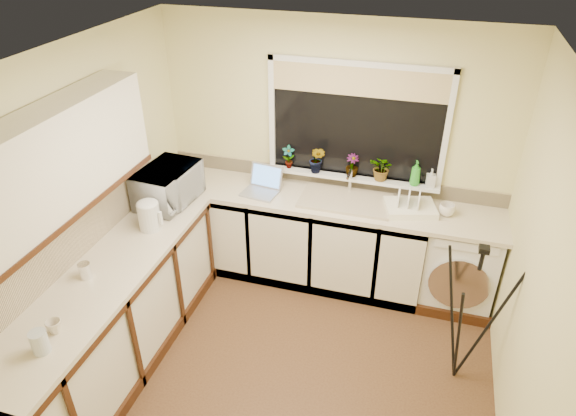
{
  "coord_description": "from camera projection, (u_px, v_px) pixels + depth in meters",
  "views": [
    {
      "loc": [
        0.82,
        -2.77,
        3.24
      ],
      "look_at": [
        -0.15,
        0.55,
        1.15
      ],
      "focal_mm": 31.97,
      "sensor_mm": 36.0,
      "label": 1
    }
  ],
  "objects": [
    {
      "name": "ceiling",
      "position": [
        287.0,
        63.0,
        2.89
      ],
      "size": [
        3.2,
        3.2,
        0.0
      ],
      "primitive_type": "plane",
      "rotation": [
        3.14,
        0.0,
        0.0
      ],
      "color": "white",
      "rests_on": "ground"
    },
    {
      "name": "plant_c",
      "position": [
        352.0,
        165.0,
        4.68
      ],
      "size": [
        0.15,
        0.15,
        0.21
      ],
      "primitive_type": "imported",
      "rotation": [
        0.0,
        0.0,
        0.38
      ],
      "color": "#999999",
      "rests_on": "windowsill"
    },
    {
      "name": "dish_rack",
      "position": [
        410.0,
        208.0,
        4.47
      ],
      "size": [
        0.5,
        0.43,
        0.06
      ],
      "primitive_type": "cube",
      "rotation": [
        0.0,
        0.0,
        0.28
      ],
      "color": "white",
      "rests_on": "worktop_back"
    },
    {
      "name": "soap_bottle_green",
      "position": [
        416.0,
        173.0,
        4.53
      ],
      "size": [
        0.11,
        0.11,
        0.23
      ],
      "primitive_type": "imported",
      "rotation": [
        0.0,
        0.0,
        0.27
      ],
      "color": "green",
      "rests_on": "windowsill"
    },
    {
      "name": "sink",
      "position": [
        346.0,
        200.0,
        4.62
      ],
      "size": [
        0.82,
        0.46,
        0.03
      ],
      "primitive_type": "cube",
      "color": "tan",
      "rests_on": "worktop_back"
    },
    {
      "name": "microwave",
      "position": [
        168.0,
        185.0,
        4.54
      ],
      "size": [
        0.45,
        0.63,
        0.33
      ],
      "primitive_type": "imported",
      "rotation": [
        0.0,
        0.0,
        1.48
      ],
      "color": "silver",
      "rests_on": "worktop_left"
    },
    {
      "name": "wall_right",
      "position": [
        537.0,
        284.0,
        3.13
      ],
      "size": [
        0.0,
        3.0,
        3.0
      ],
      "primitive_type": "plane",
      "rotation": [
        1.57,
        0.0,
        -1.57
      ],
      "color": "beige",
      "rests_on": "ground"
    },
    {
      "name": "kettle",
      "position": [
        149.0,
        216.0,
        4.19
      ],
      "size": [
        0.18,
        0.18,
        0.23
      ],
      "primitive_type": "cylinder",
      "color": "silver",
      "rests_on": "worktop_left"
    },
    {
      "name": "plant_b",
      "position": [
        317.0,
        160.0,
        4.72
      ],
      "size": [
        0.18,
        0.16,
        0.27
      ],
      "primitive_type": "imported",
      "rotation": [
        0.0,
        0.0,
        -0.31
      ],
      "color": "#999999",
      "rests_on": "windowsill"
    },
    {
      "name": "plant_a",
      "position": [
        288.0,
        157.0,
        4.82
      ],
      "size": [
        0.13,
        0.11,
        0.22
      ],
      "primitive_type": "imported",
      "rotation": [
        0.0,
        0.0,
        0.26
      ],
      "color": "#999999",
      "rests_on": "windowsill"
    },
    {
      "name": "windowsill",
      "position": [
        351.0,
        177.0,
        4.74
      ],
      "size": [
        1.6,
        0.14,
        0.03
      ],
      "primitive_type": "cube",
      "color": "white",
      "rests_on": "wall_back"
    },
    {
      "name": "tripod",
      "position": [
        468.0,
        316.0,
        3.75
      ],
      "size": [
        0.72,
        0.72,
        1.25
      ],
      "primitive_type": null,
      "rotation": [
        0.0,
        0.0,
        0.18
      ],
      "color": "black",
      "rests_on": "floor"
    },
    {
      "name": "window_blind",
      "position": [
        359.0,
        82.0,
        4.31
      ],
      "size": [
        1.5,
        0.02,
        0.25
      ],
      "primitive_type": "cube",
      "color": "tan",
      "rests_on": "wall_back"
    },
    {
      "name": "faucet",
      "position": [
        350.0,
        181.0,
        4.71
      ],
      "size": [
        0.03,
        0.03,
        0.24
      ],
      "primitive_type": "cylinder",
      "color": "silver",
      "rests_on": "worktop_back"
    },
    {
      "name": "base_cabinet_left",
      "position": [
        117.0,
        319.0,
        4.0
      ],
      "size": [
        0.54,
        2.4,
        0.86
      ],
      "primitive_type": "cube",
      "color": "silver",
      "rests_on": "floor"
    },
    {
      "name": "cup_back",
      "position": [
        447.0,
        210.0,
        4.4
      ],
      "size": [
        0.15,
        0.15,
        0.11
      ],
      "primitive_type": "imported",
      "rotation": [
        0.0,
        0.0,
        0.15
      ],
      "color": "white",
      "rests_on": "worktop_back"
    },
    {
      "name": "splashback_back",
      "position": [
        331.0,
        178.0,
        4.87
      ],
      "size": [
        3.2,
        0.02,
        0.14
      ],
      "primitive_type": "cube",
      "color": "beige",
      "rests_on": "wall_back"
    },
    {
      "name": "worktop_left",
      "position": [
        106.0,
        274.0,
        3.76
      ],
      "size": [
        0.6,
        2.4,
        0.04
      ],
      "primitive_type": "cube",
      "color": "beige",
      "rests_on": "base_cabinet_left"
    },
    {
      "name": "steel_jar",
      "position": [
        85.0,
        271.0,
        3.67
      ],
      "size": [
        0.09,
        0.09,
        0.12
      ],
      "primitive_type": "cylinder",
      "color": "silver",
      "rests_on": "worktop_left"
    },
    {
      "name": "wall_left",
      "position": [
        86.0,
        208.0,
        3.9
      ],
      "size": [
        0.0,
        3.0,
        3.0
      ],
      "primitive_type": "plane",
      "rotation": [
        1.57,
        0.0,
        1.57
      ],
      "color": "beige",
      "rests_on": "ground"
    },
    {
      "name": "floor",
      "position": [
        287.0,
        366.0,
        4.15
      ],
      "size": [
        3.2,
        3.2,
        0.0
      ],
      "primitive_type": "plane",
      "color": "brown",
      "rests_on": "ground"
    },
    {
      "name": "worktop_back",
      "position": [
        324.0,
        200.0,
        4.68
      ],
      "size": [
        3.2,
        0.6,
        0.04
      ],
      "primitive_type": "cube",
      "color": "beige",
      "rests_on": "base_cabinet_back"
    },
    {
      "name": "cup_left",
      "position": [
        54.0,
        327.0,
        3.21
      ],
      "size": [
        0.13,
        0.13,
        0.09
      ],
      "primitive_type": "imported",
      "rotation": [
        0.0,
        0.0,
        0.4
      ],
      "color": "beige",
      "rests_on": "worktop_left"
    },
    {
      "name": "upper_cabinet",
      "position": [
        45.0,
        168.0,
        3.2
      ],
      "size": [
        0.28,
        1.9,
        0.7
      ],
      "primitive_type": "cube",
      "color": "silver",
      "rests_on": "wall_left"
    },
    {
      "name": "wall_back",
      "position": [
        333.0,
        153.0,
        4.75
      ],
      "size": [
        3.2,
        0.0,
        3.2
      ],
      "primitive_type": "plane",
      "rotation": [
        1.57,
        0.0,
        0.0
      ],
      "color": "beige",
      "rests_on": "ground"
    },
    {
      "name": "washing_machine",
      "position": [
        459.0,
        261.0,
        4.63
      ],
      "size": [
        0.62,
        0.6,
        0.87
      ],
      "primitive_type": "cube",
      "rotation": [
        0.0,
        0.0,
        -0.01
      ],
      "color": "white",
      "rests_on": "floor"
    },
    {
      "name": "glass_jug",
      "position": [
        40.0,
        342.0,
        3.06
      ],
      "size": [
        0.1,
        0.1,
        0.15
      ],
      "primitive_type": "cylinder",
      "color": "#B7BDC2",
      "rests_on": "worktop_left"
    },
    {
      "name": "plant_d",
      "position": [
        382.0,
        168.0,
        4.6
      ],
      "size": [
        0.27,
        0.26,
        0.24
      ],
      "primitive_type": "imported",
      "rotation": [
        0.0,
        0.0,
        -0.41
      ],
      "color": "#999999",
      "rests_on": "windowsill"
    },
    {
      "name": "base_cabinet_back",
      "position": [
        290.0,
        235.0,
        4.99
      ],
      "size": [
        2.55,
        0.6,
        0.86
      ],
      "primitive_type": "cube",
      "color": "silver",
      "rests_on": "floor"
    },
    {
      "name": "laptop",
      "position": [
        263.0,
        185.0,
        4.76
      ],
      "size": [
        0.35,
        0.35,
        0.23
      ],
      "rotation": [
        0.0,
        0.0,
        -0.13
      ],
      "color": "#9A9AA1",
      "rests_on": "worktop_back"
    },
    {
      "name": "splashback_left",
      "position": [
        65.0,
        240.0,
        3.71
      ],
      "size": [
        0.02,
        2.4,
        0.45
      ],
      "primitive_type": "cube",
      "color": "beige",
      "rests_on": "wall_left"
    },
    {
      "name": "window_glass",
      "position": [
        356.0,
        123.0,
        4.52
      ],
      "size": [
        1.5,
        0.02,
        1.0
      ],
      "primitive_type": "cube",
      "color": "black",
      "rests_on": "wall_back"
    },
    {
      "name": "soap_bottle_clear",
      "position": [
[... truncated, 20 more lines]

